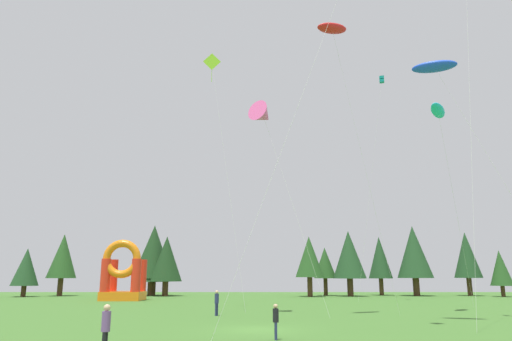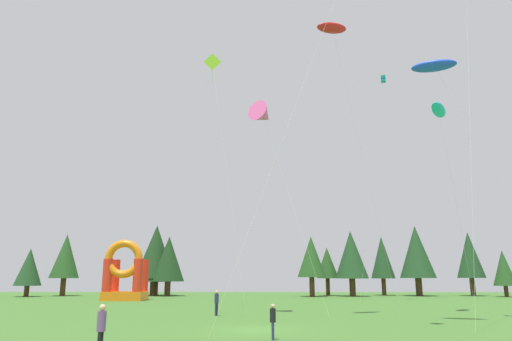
# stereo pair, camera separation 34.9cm
# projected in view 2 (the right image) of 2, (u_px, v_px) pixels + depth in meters

# --- Properties ---
(ground_plane) EXTENTS (120.00, 120.00, 0.00)m
(ground_plane) POSITION_uv_depth(u_px,v_px,m) (255.00, 330.00, 25.50)
(ground_plane) COLOR #3D6B28
(kite_cyan_parafoil) EXTENTS (5.24, 7.16, 17.41)m
(kite_cyan_parafoil) POSITION_uv_depth(u_px,v_px,m) (439.00, 110.00, 39.74)
(kite_cyan_parafoil) COLOR #19B7CC
(kite_cyan_parafoil) RESTS_ON ground_plane
(kite_blue_parafoil) EXTENTS (8.06, 3.52, 17.41)m
(kite_blue_parafoil) POSITION_uv_depth(u_px,v_px,m) (434.00, 66.00, 31.88)
(kite_blue_parafoil) COLOR blue
(kite_blue_parafoil) RESTS_ON ground_plane
(kite_lime_diamond) EXTENTS (4.12, 3.46, 23.83)m
(kite_lime_diamond) POSITION_uv_depth(u_px,v_px,m) (213.00, 65.00, 45.47)
(kite_lime_diamond) COLOR #8CD826
(kite_lime_diamond) RESTS_ON ground_plane
(kite_teal_box) EXTENTS (4.30, 1.48, 26.94)m
(kite_teal_box) POSITION_uv_depth(u_px,v_px,m) (383.00, 81.00, 57.14)
(kite_teal_box) COLOR #0C7F7A
(kite_teal_box) RESTS_ON ground_plane
(kite_pink_delta) EXTENTS (5.97, 4.79, 17.27)m
(kite_pink_delta) POSITION_uv_depth(u_px,v_px,m) (263.00, 115.00, 39.22)
(kite_pink_delta) COLOR #EA599E
(kite_pink_delta) RESTS_ON ground_plane
(kite_red_parafoil) EXTENTS (6.28, 3.85, 23.01)m
(kite_red_parafoil) POSITION_uv_depth(u_px,v_px,m) (332.00, 28.00, 37.34)
(kite_red_parafoil) COLOR red
(kite_red_parafoil) RESTS_ON ground_plane
(person_far_side) EXTENTS (0.43, 0.43, 1.83)m
(person_far_side) POSITION_uv_depth(u_px,v_px,m) (217.00, 301.00, 34.67)
(person_far_side) COLOR navy
(person_far_side) RESTS_ON ground_plane
(person_near_camera) EXTENTS (0.30, 0.30, 1.61)m
(person_near_camera) POSITION_uv_depth(u_px,v_px,m) (273.00, 318.00, 21.69)
(person_near_camera) COLOR navy
(person_near_camera) RESTS_ON ground_plane
(person_midfield) EXTENTS (0.35, 0.35, 1.88)m
(person_midfield) POSITION_uv_depth(u_px,v_px,m) (101.00, 326.00, 17.05)
(person_midfield) COLOR black
(person_midfield) RESTS_ON ground_plane
(inflatable_orange_dome) EXTENTS (4.77, 4.06, 7.14)m
(inflatable_orange_dome) POSITION_uv_depth(u_px,v_px,m) (125.00, 277.00, 56.13)
(inflatable_orange_dome) COLOR orange
(inflatable_orange_dome) RESTS_ON ground_plane
(tree_row_0) EXTENTS (3.74, 3.74, 6.74)m
(tree_row_0) POSITION_uv_depth(u_px,v_px,m) (29.00, 267.00, 66.54)
(tree_row_0) COLOR #4C331E
(tree_row_0) RESTS_ON ground_plane
(tree_row_1) EXTENTS (4.25, 4.25, 9.01)m
(tree_row_1) POSITION_uv_depth(u_px,v_px,m) (66.00, 256.00, 69.50)
(tree_row_1) COLOR #4C331E
(tree_row_1) RESTS_ON ground_plane
(tree_row_2) EXTENTS (5.43, 5.43, 8.95)m
(tree_row_2) POSITION_uv_depth(u_px,v_px,m) (155.00, 259.00, 70.47)
(tree_row_2) COLOR #4C331E
(tree_row_2) RESTS_ON ground_plane
(tree_row_3) EXTENTS (5.97, 5.97, 10.49)m
(tree_row_3) POSITION_uv_depth(u_px,v_px,m) (156.00, 252.00, 70.97)
(tree_row_3) COLOR #4C331E
(tree_row_3) RESTS_ON ground_plane
(tree_row_4) EXTENTS (4.76, 4.76, 8.65)m
(tree_row_4) POSITION_uv_depth(u_px,v_px,m) (169.00, 259.00, 69.04)
(tree_row_4) COLOR #4C331E
(tree_row_4) RESTS_ON ground_plane
(tree_row_5) EXTENTS (4.05, 4.05, 8.46)m
(tree_row_5) POSITION_uv_depth(u_px,v_px,m) (311.00, 257.00, 66.75)
(tree_row_5) COLOR #4C331E
(tree_row_5) RESTS_ON ground_plane
(tree_row_6) EXTENTS (3.34, 3.34, 7.10)m
(tree_row_6) POSITION_uv_depth(u_px,v_px,m) (327.00, 263.00, 70.11)
(tree_row_6) COLOR #4C331E
(tree_row_6) RESTS_ON ground_plane
(tree_row_7) EXTENTS (4.80, 4.80, 9.39)m
(tree_row_7) POSITION_uv_depth(u_px,v_px,m) (351.00, 255.00, 68.17)
(tree_row_7) COLOR #4C331E
(tree_row_7) RESTS_ON ground_plane
(tree_row_8) EXTENTS (3.60, 3.60, 8.81)m
(tree_row_8) POSITION_uv_depth(u_px,v_px,m) (382.00, 258.00, 71.34)
(tree_row_8) COLOR #4C331E
(tree_row_8) RESTS_ON ground_plane
(tree_row_9) EXTENTS (5.21, 5.21, 10.25)m
(tree_row_9) POSITION_uv_depth(u_px,v_px,m) (416.00, 252.00, 69.49)
(tree_row_9) COLOR #4C331E
(tree_row_9) RESTS_ON ground_plane
(tree_row_10) EXTENTS (4.00, 4.00, 9.36)m
(tree_row_10) POSITION_uv_depth(u_px,v_px,m) (469.00, 255.00, 69.68)
(tree_row_10) COLOR #4C331E
(tree_row_10) RESTS_ON ground_plane
(tree_row_11) EXTENTS (3.11, 3.11, 6.47)m
(tree_row_11) POSITION_uv_depth(u_px,v_px,m) (504.00, 268.00, 65.99)
(tree_row_11) COLOR #4C331E
(tree_row_11) RESTS_ON ground_plane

